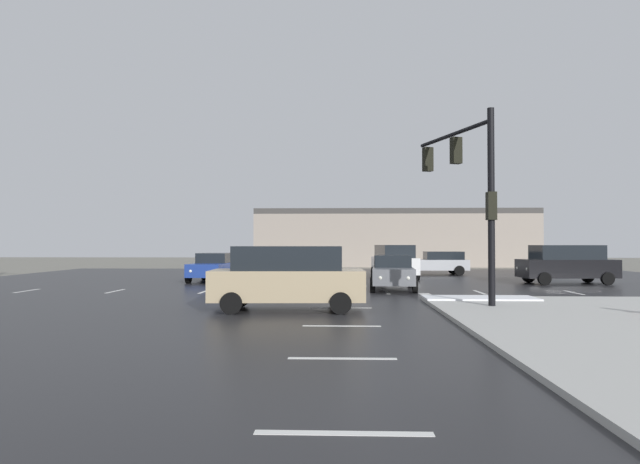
{
  "coord_description": "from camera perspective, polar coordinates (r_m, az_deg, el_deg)",
  "views": [
    {
      "loc": [
        -0.04,
        -24.19,
        2.13
      ],
      "look_at": [
        -1.23,
        8.57,
        2.82
      ],
      "focal_mm": 31.05,
      "sensor_mm": 36.0,
      "label": 1
    }
  ],
  "objects": [
    {
      "name": "lane_markings",
      "position": [
        22.94,
        5.21,
        -6.47
      ],
      "size": [
        36.15,
        36.15,
        0.01
      ],
      "color": "silver",
      "rests_on": "road_asphalt"
    },
    {
      "name": "sedan_silver",
      "position": [
        38.14,
        11.87,
        -3.1
      ],
      "size": [
        4.58,
        2.11,
        1.58
      ],
      "rotation": [
        0.0,
        0.0,
        3.17
      ],
      "color": "#B7BABF",
      "rests_on": "road_asphalt"
    },
    {
      "name": "strip_building_background",
      "position": [
        53.67,
        7.53,
        -0.63
      ],
      "size": [
        25.77,
        8.0,
        5.31
      ],
      "color": "gray",
      "rests_on": "ground_plane"
    },
    {
      "name": "suv_tan",
      "position": [
        17.57,
        -3.35,
        -4.6
      ],
      "size": [
        4.9,
        2.34,
        2.03
      ],
      "rotation": [
        0.0,
        0.0,
        0.04
      ],
      "color": "tan",
      "rests_on": "road_asphalt"
    },
    {
      "name": "snow_strip_curbside",
      "position": [
        20.9,
        16.13,
        -6.54
      ],
      "size": [
        4.0,
        1.6,
        0.06
      ],
      "primitive_type": "cube",
      "color": "white",
      "rests_on": "sidewalk_corner"
    },
    {
      "name": "sedan_blue",
      "position": [
        31.63,
        -10.93,
        -3.5
      ],
      "size": [
        2.12,
        4.58,
        1.58
      ],
      "rotation": [
        0.0,
        0.0,
        -1.6
      ],
      "color": "navy",
      "rests_on": "road_asphalt"
    },
    {
      "name": "ground_plane",
      "position": [
        24.28,
        2.17,
        -6.24
      ],
      "size": [
        120.0,
        120.0,
        0.0
      ],
      "primitive_type": "plane",
      "color": "slate"
    },
    {
      "name": "suv_white",
      "position": [
        33.56,
        7.65,
        -2.97
      ],
      "size": [
        2.6,
        4.99,
        2.03
      ],
      "rotation": [
        0.0,
        0.0,
        1.69
      ],
      "color": "white",
      "rests_on": "road_asphalt"
    },
    {
      "name": "sedan_grey",
      "position": [
        25.67,
        7.48,
        -4.05
      ],
      "size": [
        2.26,
        4.63,
        1.58
      ],
      "rotation": [
        0.0,
        0.0,
        -1.64
      ],
      "color": "slate",
      "rests_on": "road_asphalt"
    },
    {
      "name": "suv_black",
      "position": [
        31.83,
        24.08,
        -2.97
      ],
      "size": [
        4.94,
        2.44,
        2.03
      ],
      "rotation": [
        0.0,
        0.0,
        3.21
      ],
      "color": "black",
      "rests_on": "road_asphalt"
    },
    {
      "name": "traffic_signal_mast",
      "position": [
        19.77,
        15.14,
        5.27
      ],
      "size": [
        1.73,
        4.77,
        6.36
      ],
      "rotation": [
        0.0,
        0.0,
        1.89
      ],
      "color": "black",
      "rests_on": "sidewalk_corner"
    },
    {
      "name": "road_asphalt",
      "position": [
        24.28,
        2.17,
        -6.21
      ],
      "size": [
        44.0,
        44.0,
        0.02
      ],
      "primitive_type": "cube",
      "color": "#232326",
      "rests_on": "ground_plane"
    }
  ]
}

